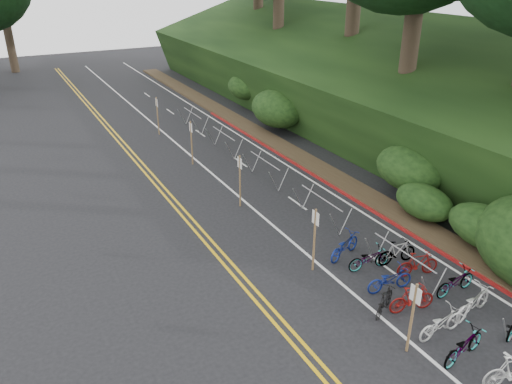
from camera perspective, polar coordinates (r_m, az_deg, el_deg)
The scene contains 9 objects.
ground at distance 15.43m, azimuth 15.49°, elevation -18.25°, with size 120.00×120.00×0.00m, color black.
road_markings at distance 22.50m, azimuth -0.71°, elevation -2.48°, with size 7.47×80.00×0.01m.
red_curb at distance 26.37m, azimuth 7.19°, elevation 1.67°, with size 0.25×28.00×0.10m, color maroon.
embankment at distance 35.16m, azimuth 10.70°, elevation 11.62°, with size 14.30×48.14×9.11m.
bike_racks_rest at distance 25.50m, azimuth 1.00°, elevation 3.00°, with size 1.14×23.00×1.17m.
signpost_near at distance 15.05m, azimuth 17.45°, elevation -13.11°, with size 0.08×0.40×2.34m.
signposts_rest at distance 25.15m, azimuth -4.90°, elevation 4.00°, with size 0.08×18.40×2.50m.
bike_front at distance 16.87m, azimuth 14.49°, elevation -11.94°, with size 1.47×0.42×0.88m, color black.
bike_valet at distance 17.29m, azimuth 21.19°, elevation -11.85°, with size 3.42×10.15×1.05m.
Camera 1 is at (-8.54, -7.69, 10.30)m, focal length 35.00 mm.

